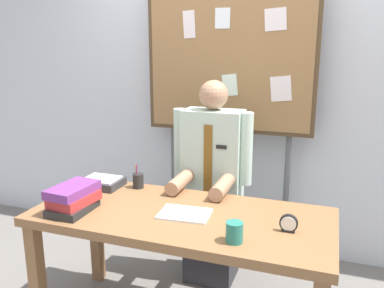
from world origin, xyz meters
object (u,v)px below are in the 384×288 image
(open_notebook, at_px, (185,214))
(paper_tray, at_px, (102,182))
(desk_clock, at_px, (289,224))
(person, at_px, (212,191))
(book_stack, at_px, (73,199))
(desk, at_px, (181,228))
(bulletin_board, at_px, (229,59))
(coffee_mug, at_px, (234,232))
(pen_holder, at_px, (138,181))

(open_notebook, relative_size, paper_tray, 1.06)
(open_notebook, height_order, desk_clock, desk_clock)
(person, distance_m, desk_clock, 0.87)
(book_stack, height_order, paper_tray, book_stack)
(desk, xyz_separation_m, bulletin_board, (0.00, 0.99, 0.90))
(person, relative_size, coffee_mug, 14.49)
(desk, distance_m, pen_holder, 0.52)
(coffee_mug, bearing_deg, person, 113.42)
(open_notebook, bearing_deg, person, 92.75)
(open_notebook, relative_size, pen_holder, 1.72)
(bulletin_board, relative_size, coffee_mug, 21.81)
(coffee_mug, xyz_separation_m, pen_holder, (-0.76, 0.51, -0.00))
(person, height_order, bulletin_board, bulletin_board)
(coffee_mug, bearing_deg, desk, 147.19)
(desk, height_order, book_stack, book_stack)
(open_notebook, bearing_deg, desk, 145.93)
(desk, distance_m, paper_tray, 0.69)
(person, height_order, desk_clock, person)
(desk, relative_size, open_notebook, 5.98)
(bulletin_board, distance_m, desk_clock, 1.41)
(bulletin_board, height_order, paper_tray, bulletin_board)
(open_notebook, bearing_deg, coffee_mug, -32.69)
(desk, distance_m, bulletin_board, 1.34)
(book_stack, relative_size, coffee_mug, 3.07)
(bulletin_board, xyz_separation_m, book_stack, (-0.57, -1.17, -0.73))
(book_stack, height_order, desk_clock, book_stack)
(bulletin_board, height_order, open_notebook, bulletin_board)
(paper_tray, bearing_deg, pen_holder, 13.45)
(desk_clock, bearing_deg, pen_holder, 162.26)
(desk, height_order, desk_clock, desk_clock)
(bulletin_board, distance_m, book_stack, 1.49)
(person, height_order, open_notebook, person)
(desk_clock, bearing_deg, bulletin_board, 119.59)
(open_notebook, distance_m, coffee_mug, 0.39)
(paper_tray, bearing_deg, person, 29.93)
(bulletin_board, bearing_deg, coffee_mug, -73.74)
(book_stack, bearing_deg, paper_tray, 100.05)
(book_stack, distance_m, open_notebook, 0.63)
(bulletin_board, distance_m, coffee_mug, 1.48)
(bulletin_board, relative_size, pen_holder, 13.49)
(bulletin_board, relative_size, paper_tray, 8.30)
(paper_tray, bearing_deg, desk_clock, -11.97)
(pen_holder, bearing_deg, open_notebook, -34.64)
(person, xyz_separation_m, paper_tray, (-0.64, -0.37, 0.11))
(bulletin_board, height_order, coffee_mug, bulletin_board)
(desk, distance_m, coffee_mug, 0.45)
(open_notebook, xyz_separation_m, coffee_mug, (0.33, -0.21, 0.04))
(pen_holder, distance_m, paper_tray, 0.24)
(desk, height_order, pen_holder, pen_holder)
(desk, bearing_deg, person, 90.00)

